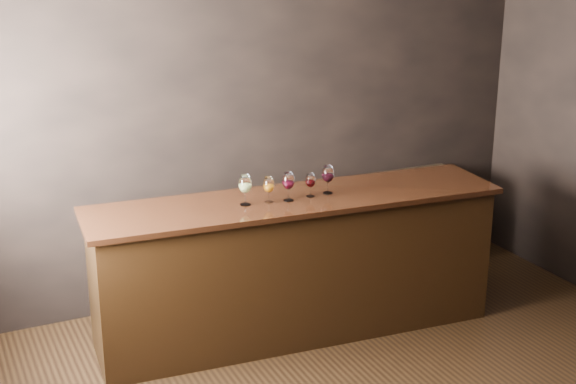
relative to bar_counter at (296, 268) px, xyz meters
name	(u,v)px	position (x,y,z in m)	size (l,w,h in m)	color
room_shell	(362,139)	(-0.19, -1.22, 1.29)	(5.02, 4.52, 2.81)	black
bar_counter	(296,268)	(0.00, 0.00, 0.00)	(2.96, 0.64, 1.03)	black
bar_top	(296,200)	(0.00, 0.00, 0.54)	(3.05, 0.71, 0.04)	black
back_bar_shelf	(337,234)	(0.73, 0.70, -0.08)	(2.40, 0.40, 0.87)	black
glass_white	(245,185)	(-0.39, 0.01, 0.70)	(0.09, 0.09, 0.22)	white
glass_amber	(269,185)	(-0.22, -0.02, 0.68)	(0.08, 0.08, 0.19)	white
glass_red_a	(288,182)	(-0.08, -0.04, 0.70)	(0.09, 0.09, 0.21)	white
glass_red_b	(311,181)	(0.11, -0.02, 0.67)	(0.07, 0.07, 0.17)	white
glass_red_c	(328,175)	(0.25, -0.01, 0.70)	(0.09, 0.09, 0.21)	white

